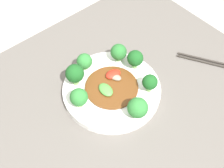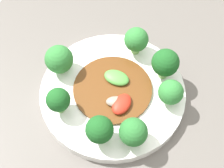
{
  "view_description": "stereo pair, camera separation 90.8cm",
  "coord_description": "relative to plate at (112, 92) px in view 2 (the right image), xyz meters",
  "views": [
    {
      "loc": [
        -0.36,
        -0.43,
        1.56
      ],
      "look_at": [
        0.01,
        -0.0,
        0.82
      ],
      "focal_mm": 50.0,
      "sensor_mm": 36.0,
      "label": 1
    },
    {
      "loc": [
        0.33,
        0.12,
        1.34
      ],
      "look_at": [
        0.01,
        -0.0,
        0.82
      ],
      "focal_mm": 50.0,
      "sensor_mm": 36.0,
      "label": 2
    }
  ],
  "objects": [
    {
      "name": "broccoli_northwest",
      "position": [
        -0.07,
        0.09,
        0.05
      ],
      "size": [
        0.06,
        0.06,
        0.07
      ],
      "color": "#7AAD5B",
      "rests_on": "plate"
    },
    {
      "name": "broccoli_east",
      "position": [
        0.11,
        0.02,
        0.05
      ],
      "size": [
        0.05,
        0.05,
        0.07
      ],
      "color": "#70A356",
      "rests_on": "plate"
    },
    {
      "name": "broccoli_southeast",
      "position": [
        0.08,
        -0.08,
        0.05
      ],
      "size": [
        0.05,
        0.05,
        0.06
      ],
      "color": "#70A356",
      "rests_on": "plate"
    },
    {
      "name": "plate",
      "position": [
        0.0,
        0.0,
        0.0
      ],
      "size": [
        0.3,
        0.3,
        0.02
      ],
      "color": "white",
      "rests_on": "table"
    },
    {
      "name": "broccoli_north",
      "position": [
        -0.01,
        0.12,
        0.04
      ],
      "size": [
        0.05,
        0.05,
        0.06
      ],
      "color": "#89B76B",
      "rests_on": "plate"
    },
    {
      "name": "stirfry_center",
      "position": [
        0.0,
        0.01,
        0.02
      ],
      "size": [
        0.16,
        0.16,
        0.02
      ],
      "color": "#5B3314",
      "rests_on": "plate"
    },
    {
      "name": "broccoli_northeast",
      "position": [
        0.09,
        0.07,
        0.05
      ],
      "size": [
        0.05,
        0.05,
        0.06
      ],
      "color": "#70A356",
      "rests_on": "plate"
    },
    {
      "name": "table",
      "position": [
        -0.01,
        0.0,
        -0.4
      ],
      "size": [
        0.98,
        0.75,
        0.77
      ],
      "color": "#5B5651",
      "rests_on": "ground_plane"
    },
    {
      "name": "broccoli_west",
      "position": [
        -0.11,
        0.01,
        0.05
      ],
      "size": [
        0.05,
        0.05,
        0.07
      ],
      "color": "#7AAD5B",
      "rests_on": "plate"
    },
    {
      "name": "broccoli_south",
      "position": [
        -0.01,
        -0.12,
        0.05
      ],
      "size": [
        0.06,
        0.06,
        0.07
      ],
      "color": "#7AAD5B",
      "rests_on": "plate"
    }
  ]
}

